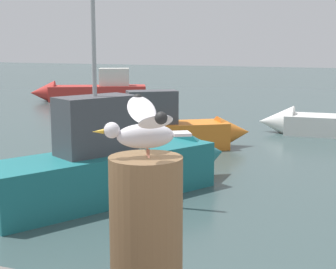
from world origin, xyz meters
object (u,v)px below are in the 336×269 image
(mooring_post, at_px, (146,253))
(seagull, at_px, (145,127))
(boat_teal, at_px, (124,164))
(boat_red, at_px, (87,91))
(boat_orange, at_px, (174,131))

(mooring_post, height_order, seagull, seagull)
(mooring_post, relative_size, seagull, 1.32)
(seagull, height_order, boat_teal, boat_teal)
(mooring_post, bearing_deg, boat_red, 120.16)
(boat_teal, xyz_separation_m, boat_red, (-8.96, 14.39, -0.11))
(boat_orange, xyz_separation_m, boat_red, (-8.30, 9.87, -0.02))
(mooring_post, relative_size, boat_red, 0.14)
(boat_teal, distance_m, boat_red, 16.95)
(boat_teal, height_order, boat_red, boat_teal)
(mooring_post, relative_size, boat_teal, 0.15)
(boat_orange, bearing_deg, boat_teal, -81.67)
(boat_teal, bearing_deg, boat_orange, 98.33)
(mooring_post, height_order, boat_orange, mooring_post)
(boat_teal, xyz_separation_m, boat_orange, (-0.66, 4.52, -0.09))
(mooring_post, distance_m, seagull, 0.52)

